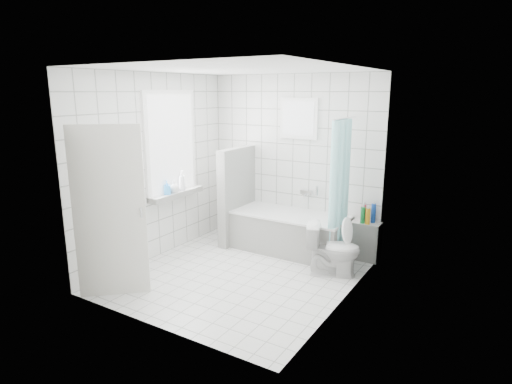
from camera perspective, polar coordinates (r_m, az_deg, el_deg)
The scene contains 19 objects.
ground at distance 5.71m, azimuth -2.23°, elevation -10.95°, with size 3.00×3.00×0.00m, color white.
ceiling at distance 5.22m, azimuth -2.49°, elevation 16.08°, with size 3.00×3.00×0.00m, color white.
wall_back at distance 6.59m, azimuth 4.92°, elevation 4.12°, with size 2.80×0.02×2.60m, color white.
wall_front at distance 4.18m, azimuth -13.84°, elevation -1.58°, with size 2.80×0.02×2.60m, color white.
wall_left at distance 6.19m, azimuth -13.21°, elevation 3.22°, with size 0.02×3.00×2.60m, color white.
wall_right at distance 4.70m, azimuth 11.99°, elevation 0.14°, with size 0.02×3.00×2.60m, color white.
window_left at distance 6.33m, azimuth -11.16°, elevation 6.29°, with size 0.01×0.90×1.40m, color white.
window_back at distance 6.44m, azimuth 5.66°, elevation 9.71°, with size 0.50×0.01×0.50m, color white.
window_sill at distance 6.43m, azimuth -10.57°, elevation -0.29°, with size 0.18×1.02×0.08m, color white.
door at distance 5.13m, azimuth -18.92°, elevation -2.64°, with size 0.04×0.80×2.00m, color silver.
bathtub at distance 6.44m, azimuth 4.53°, elevation -5.36°, with size 1.70×0.77×0.58m.
partition_wall at distance 6.71m, azimuth -2.56°, elevation -0.46°, with size 0.15×0.85×1.50m, color white.
tiled_ledge at distance 6.30m, azimuth 14.39°, elevation -6.34°, with size 0.40×0.24×0.55m, color white.
toilet at distance 5.68m, azimuth 10.23°, elevation -7.51°, with size 0.39×0.68×0.70m, color white.
curtain_rod at distance 5.78m, azimuth 11.81°, elevation 9.59°, with size 0.02×0.02×0.80m, color silver.
shower_curtain at distance 5.78m, azimuth 10.95°, elevation 0.61°, with size 0.14×0.48×1.78m, color #4BDEDC, non-canonical shape.
tub_faucet at distance 6.53m, azimuth 6.73°, elevation -0.03°, with size 0.18×0.06×0.06m, color silver.
sill_bottles at distance 6.38m, azimuth -10.65°, elevation 1.06°, with size 0.18×0.44×0.30m.
ledge_bottles at distance 6.16m, azimuth 14.59°, elevation -2.90°, with size 0.20×0.18×0.27m.
Camera 1 is at (2.90, -4.33, 2.35)m, focal length 30.00 mm.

